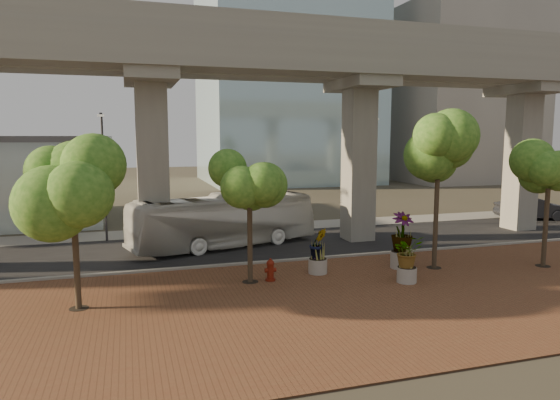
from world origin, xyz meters
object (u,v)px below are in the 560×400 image
object	(u,v)px
transit_bus	(224,221)
planter_front	(407,254)
fire_hydrant	(270,270)
parked_car	(532,209)

from	to	relation	value
transit_bus	planter_front	xyz separation A→B (m)	(6.15, -9.21, -0.20)
transit_bus	planter_front	size ratio (longest dim) A/B	5.28
transit_bus	fire_hydrant	xyz separation A→B (m)	(0.63, -7.26, -0.98)
planter_front	transit_bus	bearing A→B (deg)	123.74
fire_hydrant	planter_front	distance (m)	5.91
transit_bus	parked_car	bearing A→B (deg)	-99.82
planter_front	fire_hydrant	bearing A→B (deg)	160.53
parked_car	planter_front	world-z (taller)	planter_front
parked_car	fire_hydrant	world-z (taller)	parked_car
fire_hydrant	planter_front	world-z (taller)	planter_front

